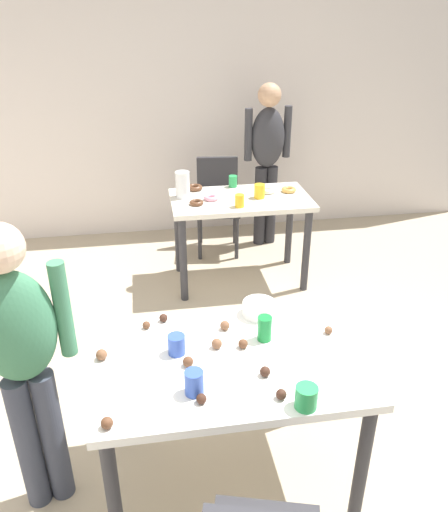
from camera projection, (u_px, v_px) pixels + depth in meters
The scene contains 34 objects.
ground_plane at pixel (229, 472), 2.64m from camera, with size 6.40×6.40×0.00m, color tan.
wall_back at pixel (173, 101), 4.87m from camera, with size 6.40×0.10×2.60m, color silver.
dining_table_near at pixel (229, 375), 2.32m from camera, with size 1.18×0.81×0.75m.
dining_table_far at pixel (240, 212), 4.16m from camera, with size 1.11×0.62×0.75m.
chair_far_table at pixel (218, 199), 4.79m from camera, with size 0.45×0.45×0.87m.
person_girl_near at pixel (21, 353), 2.13m from camera, with size 0.45×0.27×1.45m.
person_adult_far at pixel (267, 152), 4.71m from camera, with size 0.46×0.25×1.53m.
mixing_bowl at pixel (259, 308), 2.57m from camera, with size 0.17×0.17×0.07m, color white.
soda_can at pixel (265, 328), 2.37m from camera, with size 0.07×0.07×0.12m, color #198438.
fork_near at pixel (333, 388), 2.10m from camera, with size 0.17×0.02×0.01m, color silver.
cup_near_0 at pixel (177, 345), 2.29m from camera, with size 0.08×0.08×0.09m, color #3351B2.
cup_near_1 at pixel (306, 397), 1.98m from camera, with size 0.09×0.09×0.10m, color green.
cup_near_2 at pixel (194, 383), 2.05m from camera, with size 0.08×0.08×0.11m, color #3351B2.
cake_ball_0 at pixel (188, 362), 2.21m from camera, with size 0.05×0.05×0.05m, color brown.
cake_ball_1 at pixel (217, 344), 2.33m from camera, with size 0.05×0.05×0.05m, color brown.
cake_ball_2 at pixel (146, 325), 2.47m from camera, with size 0.04×0.04×0.04m, color brown.
cake_ball_3 at pixel (107, 423), 1.89m from camera, with size 0.05×0.05×0.05m, color brown.
cake_ball_4 at pixel (281, 394), 2.03m from camera, with size 0.04×0.04×0.04m, color #3D2319.
cake_ball_5 at pixel (328, 330), 2.43m from camera, with size 0.04×0.04×0.04m, color brown.
cake_ball_6 at pixel (243, 344), 2.33m from camera, with size 0.04×0.04×0.04m, color brown.
cake_ball_7 at pixel (201, 399), 2.01m from camera, with size 0.04×0.04×0.04m, color #3D2319.
cake_ball_8 at pixel (163, 318), 2.52m from camera, with size 0.04×0.04×0.04m, color #3D2319.
cake_ball_9 at pixel (225, 325), 2.46m from camera, with size 0.05×0.05×0.05m, color brown.
cake_ball_10 at pixel (265, 372), 2.16m from camera, with size 0.04×0.04×0.04m, color #3D2319.
cake_ball_11 at pixel (101, 355), 2.25m from camera, with size 0.05×0.05×0.05m, color brown.
pitcher_far at pixel (183, 185), 4.06m from camera, with size 0.11×0.11×0.21m, color white.
cup_far_0 at pixel (260, 191), 4.07m from camera, with size 0.09×0.09×0.11m, color yellow.
cup_far_1 at pixel (240, 201), 3.90m from camera, with size 0.07×0.07×0.10m, color yellow.
cup_far_2 at pixel (233, 181), 4.32m from camera, with size 0.07×0.07×0.10m, color green.
donut_far_0 at pixel (267, 190), 4.20m from camera, with size 0.14×0.14×0.04m, color white.
donut_far_1 at pixel (195, 188), 4.26m from camera, with size 0.13×0.13×0.04m, color brown.
donut_far_2 at pixel (196, 203), 3.96m from camera, with size 0.11×0.11×0.03m, color brown.
donut_far_3 at pixel (211, 198), 4.05m from camera, with size 0.12×0.12×0.03m, color pink.
donut_far_4 at pixel (289, 190), 4.22m from camera, with size 0.12×0.12×0.04m, color gold.
Camera 1 is at (-0.33, -1.82, 2.18)m, focal length 35.95 mm.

